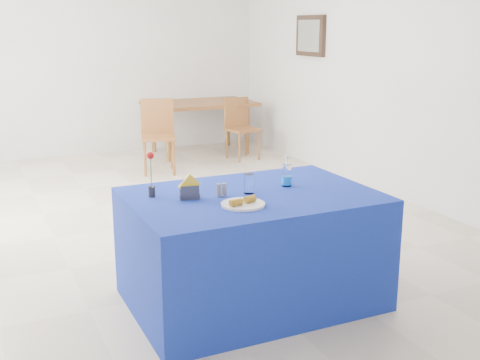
% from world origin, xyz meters
% --- Properties ---
extents(floor, '(7.00, 7.00, 0.00)m').
position_xyz_m(floor, '(0.00, 0.00, 0.00)').
color(floor, beige).
rests_on(floor, ground).
extents(room_shell, '(7.00, 7.00, 7.00)m').
position_xyz_m(room_shell, '(0.00, 0.00, 1.75)').
color(room_shell, silver).
rests_on(room_shell, ground).
extents(picture_frame, '(0.06, 0.64, 0.52)m').
position_xyz_m(picture_frame, '(2.47, 1.60, 1.70)').
color(picture_frame, black).
rests_on(picture_frame, room_shell).
extents(picture_art, '(0.02, 0.52, 0.40)m').
position_xyz_m(picture_art, '(2.44, 1.60, 1.70)').
color(picture_art, '#998C66').
rests_on(picture_art, room_shell).
extents(plate, '(0.27, 0.27, 0.01)m').
position_xyz_m(plate, '(-0.24, -2.09, 0.77)').
color(plate, white).
rests_on(plate, blue_table).
extents(drinking_glass, '(0.07, 0.07, 0.13)m').
position_xyz_m(drinking_glass, '(-0.08, -1.85, 0.82)').
color(drinking_glass, white).
rests_on(drinking_glass, blue_table).
extents(salt_shaker, '(0.03, 0.03, 0.08)m').
position_xyz_m(salt_shaker, '(-0.29, -1.84, 0.80)').
color(salt_shaker, slate).
rests_on(salt_shaker, blue_table).
extents(pepper_shaker, '(0.03, 0.03, 0.08)m').
position_xyz_m(pepper_shaker, '(-0.26, -1.84, 0.80)').
color(pepper_shaker, slate).
rests_on(pepper_shaker, blue_table).
extents(blue_table, '(1.60, 1.10, 0.76)m').
position_xyz_m(blue_table, '(-0.07, -1.87, 0.38)').
color(blue_table, '#102795').
rests_on(blue_table, floor).
extents(water_bottle, '(0.07, 0.07, 0.21)m').
position_xyz_m(water_bottle, '(0.23, -1.79, 0.83)').
color(water_bottle, white).
rests_on(water_bottle, blue_table).
extents(napkin_holder, '(0.15, 0.08, 0.16)m').
position_xyz_m(napkin_holder, '(-0.48, -1.81, 0.81)').
color(napkin_holder, '#36363A').
rests_on(napkin_holder, blue_table).
extents(rose_vase, '(0.05, 0.05, 0.30)m').
position_xyz_m(rose_vase, '(-0.68, -1.66, 0.90)').
color(rose_vase, '#25252A').
rests_on(rose_vase, blue_table).
extents(oak_table, '(1.53, 0.99, 0.76)m').
position_xyz_m(oak_table, '(1.40, 2.87, 0.68)').
color(oak_table, brown).
rests_on(oak_table, floor).
extents(chair_bg_left, '(0.51, 0.51, 0.93)m').
position_xyz_m(chair_bg_left, '(0.50, 2.03, 0.54)').
color(chair_bg_left, brown).
rests_on(chair_bg_left, floor).
extents(chair_bg_right, '(0.43, 0.43, 0.85)m').
position_xyz_m(chair_bg_right, '(1.78, 2.30, 0.49)').
color(chair_bg_right, brown).
rests_on(chair_bg_right, floor).
extents(banana_pieces, '(0.19, 0.09, 0.04)m').
position_xyz_m(banana_pieces, '(-0.24, -2.10, 0.80)').
color(banana_pieces, gold).
rests_on(banana_pieces, plate).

